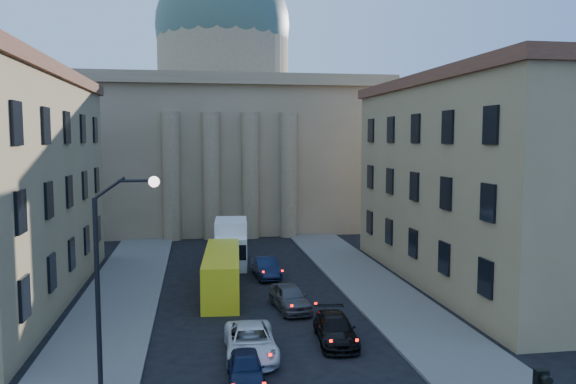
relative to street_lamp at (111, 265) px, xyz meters
name	(u,v)px	position (x,y,z in m)	size (l,w,h in m)	color
sidewalk_left	(112,316)	(-1.53, 10.00, -5.21)	(5.00, 60.00, 0.15)	#615D59
sidewalk_right	(392,302)	(15.47, 10.00, -5.21)	(5.00, 60.00, 0.15)	#615D59
church	(224,126)	(6.97, 47.47, 6.59)	(68.02, 28.76, 36.60)	#81714F
building_right	(489,179)	(23.97, 14.00, 2.14)	(11.60, 26.60, 14.70)	#9A845B
street_lamp	(111,265)	(0.00, 0.00, 0.00)	(2.62, 0.44, 8.83)	black
car_left_near	(245,368)	(5.37, 0.04, -4.63)	(1.54, 3.82, 1.30)	#0E1833
car_left_mid	(251,342)	(5.86, 2.87, -4.57)	(2.36, 5.12, 1.42)	white
car_right_mid	(336,329)	(10.30, 4.01, -4.61)	(1.88, 4.62, 1.34)	black
car_right_far	(290,297)	(8.92, 9.76, -4.52)	(1.81, 4.50, 1.53)	#494A4E
car_right_distant	(266,267)	(8.45, 17.90, -4.54)	(1.57, 4.51, 1.49)	black
city_bus	(222,271)	(5.04, 14.06, -3.78)	(2.98, 10.09, 2.80)	yellow
box_truck	(231,244)	(6.17, 22.69, -3.60)	(2.99, 6.65, 3.57)	white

